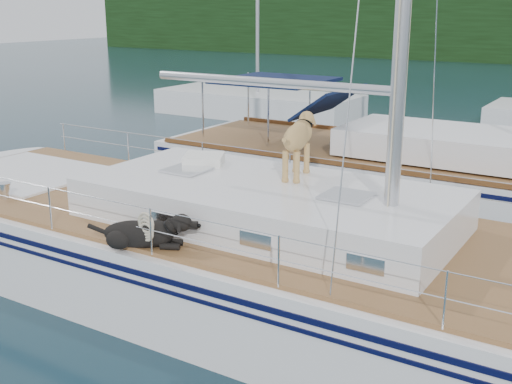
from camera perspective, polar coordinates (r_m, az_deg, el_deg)
The scene contains 4 objects.
ground at distance 9.91m, azimuth -3.10°, elevation -8.76°, with size 120.00×120.00×0.00m, color #0E262B.
main_sailboat at distance 9.60m, azimuth -2.70°, elevation -5.23°, with size 12.00×3.98×14.01m.
neighbor_sailboat at distance 14.27m, azimuth 13.27°, elevation 1.35°, with size 11.00×3.50×13.30m.
bg_boat_west at distance 25.36m, azimuth 0.14°, elevation 7.76°, with size 8.00×3.00×11.65m.
Camera 1 is at (5.18, -7.34, 4.19)m, focal length 45.00 mm.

